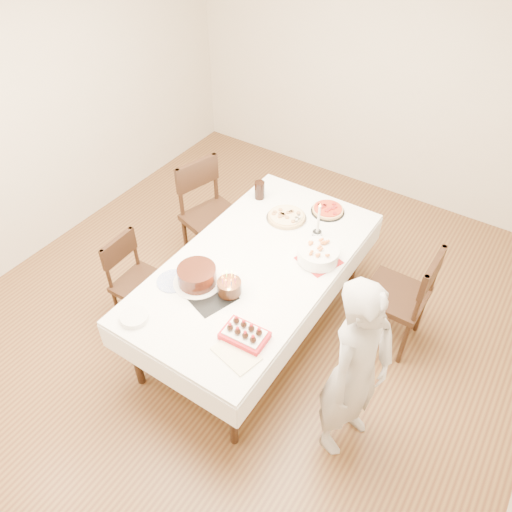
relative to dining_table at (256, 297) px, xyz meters
The scene contains 22 objects.
floor 0.39m from the dining_table, 166.67° to the left, with size 5.00×5.00×0.00m, color #502E1B.
wall_back 2.71m from the dining_table, 92.18° to the left, with size 4.50×0.04×2.70m, color beige.
wall_left 2.54m from the dining_table, behind, with size 0.04×5.00×2.70m, color beige.
dining_table is the anchor object (origin of this frame).
chair_right_savory 1.09m from the dining_table, 28.79° to the left, with size 0.50×0.50×0.97m, color black, non-canonical shape.
chair_left_savory 0.92m from the dining_table, 148.00° to the left, with size 0.53×0.53×1.03m, color black, non-canonical shape.
chair_left_dessert 0.93m from the dining_table, 152.08° to the right, with size 0.43×0.43×0.84m, color black, non-canonical shape.
person 1.20m from the dining_table, 24.08° to the right, with size 0.54×0.35×1.48m, color #BAB4B0.
pizza_white 0.71m from the dining_table, 98.05° to the left, with size 0.34×0.34×0.04m, color beige.
pizza_pepperoni 0.96m from the dining_table, 79.39° to the left, with size 0.28×0.28×0.04m, color red.
red_placemat 0.61m from the dining_table, 36.31° to the left, with size 0.27×0.27×0.01m, color #B21E1E.
pasta_bowl 0.64m from the dining_table, 37.09° to the left, with size 0.31×0.31×0.10m, color white.
taper_candle 0.78m from the dining_table, 64.51° to the left, with size 0.07×0.07×0.34m, color white.
shaker_pair 0.69m from the dining_table, 87.06° to the left, with size 0.07×0.07×0.08m, color white, non-canonical shape.
cola_glass 0.95m from the dining_table, 121.30° to the left, with size 0.09×0.09×0.16m, color black.
layer_cake 0.65m from the dining_table, 119.97° to the right, with size 0.35×0.35×0.14m, color #35160D.
cake_board 0.60m from the dining_table, 99.55° to the right, with size 0.30×0.30×0.01m, color black.
birthday_cake 0.59m from the dining_table, 87.55° to the right, with size 0.17×0.17×0.16m, color black.
strawberry_box 0.83m from the dining_table, 62.44° to the right, with size 0.29×0.20×0.07m, color #AC131B, non-canonical shape.
box_lid 0.93m from the dining_table, 64.97° to the right, with size 0.29×0.19×0.02m, color beige.
plate_stack 1.06m from the dining_table, 112.30° to the right, with size 0.19×0.19×0.04m, color white.
china_plate 0.74m from the dining_table, 128.20° to the right, with size 0.24×0.24×0.01m, color white.
Camera 1 is at (1.60, -2.30, 3.33)m, focal length 35.00 mm.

